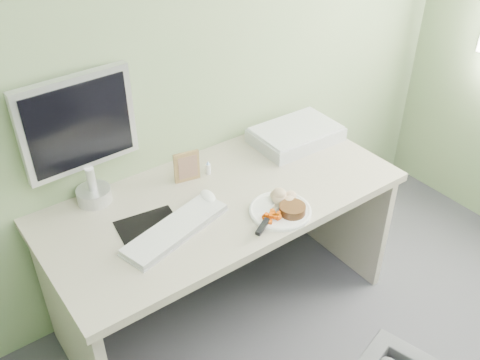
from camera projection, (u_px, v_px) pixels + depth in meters
wall_back at (169, 35)px, 2.26m from camera, size 3.50×0.00×3.50m
desk at (223, 227)px, 2.47m from camera, size 1.60×0.75×0.73m
plate at (280, 211)px, 2.26m from camera, size 0.27×0.27×0.01m
steak at (292, 209)px, 2.23m from camera, size 0.13×0.13×0.04m
potato_pile at (280, 195)px, 2.29m from camera, size 0.15×0.13×0.07m
carrot_heap at (272, 215)px, 2.20m from camera, size 0.07×0.06×0.04m
steak_knife at (266, 221)px, 2.18m from camera, size 0.24×0.15×0.02m
mousepad at (150, 228)px, 2.18m from camera, size 0.27×0.25×0.00m
keyboard at (176, 228)px, 2.15m from camera, size 0.50×0.26×0.02m
computer_mouse at (208, 197)px, 2.32m from camera, size 0.08×0.12×0.04m
photo_frame at (187, 167)px, 2.42m from camera, size 0.12×0.04×0.15m
eyedrop_bottle at (208, 168)px, 2.49m from camera, size 0.02×0.02×0.07m
scanner at (296, 135)px, 2.73m from camera, size 0.44×0.30×0.07m
monitor at (81, 135)px, 2.16m from camera, size 0.48×0.15×0.57m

